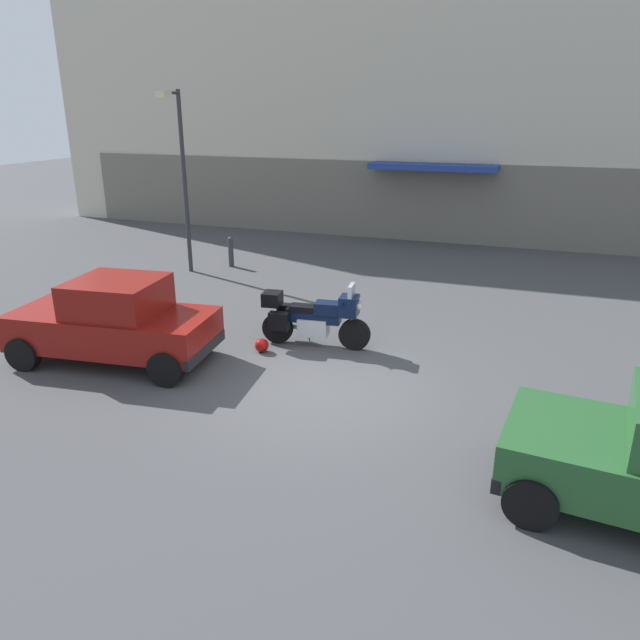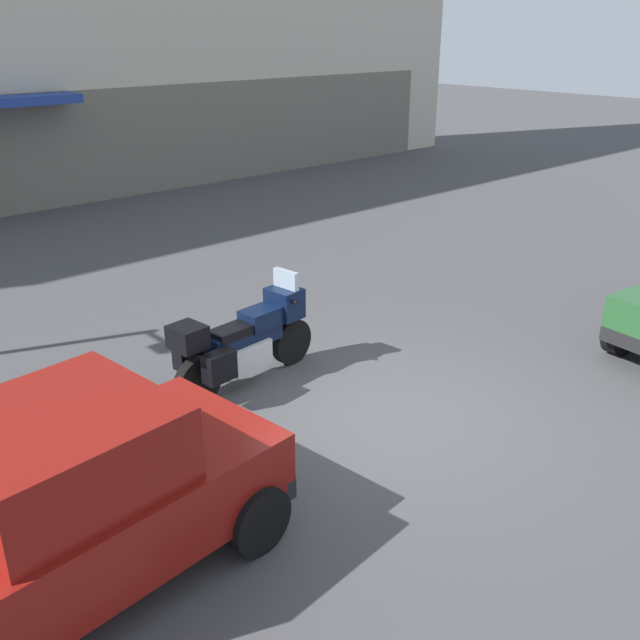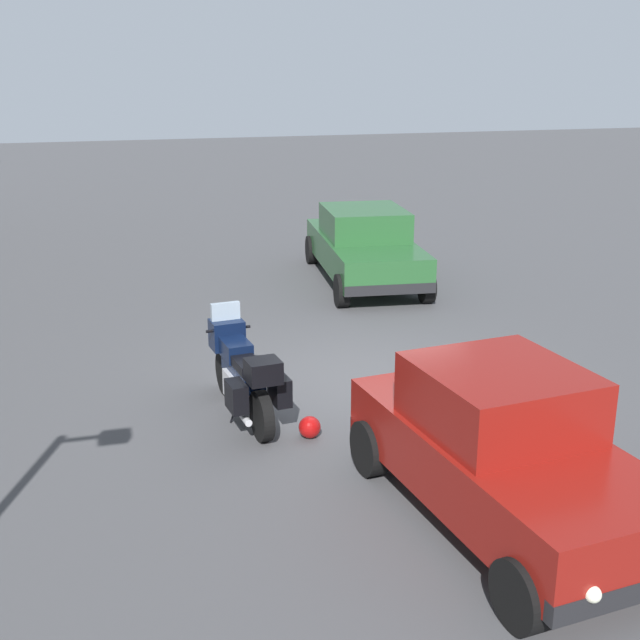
# 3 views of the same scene
# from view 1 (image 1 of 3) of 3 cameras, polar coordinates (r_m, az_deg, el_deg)

# --- Properties ---
(ground_plane) EXTENTS (80.00, 80.00, 0.00)m
(ground_plane) POSITION_cam_1_polar(r_m,az_deg,el_deg) (10.54, -0.19, -6.48)
(ground_plane) COLOR #424244
(building_facade_rear) EXTENTS (32.25, 3.40, 13.75)m
(building_facade_rear) POSITION_cam_1_polar(r_m,az_deg,el_deg) (23.24, 12.83, 24.57)
(building_facade_rear) COLOR beige
(building_facade_rear) RESTS_ON ground
(motorcycle) EXTENTS (2.26, 0.85, 1.36)m
(motorcycle) POSITION_cam_1_polar(r_m,az_deg,el_deg) (12.13, -0.64, 0.27)
(motorcycle) COLOR black
(motorcycle) RESTS_ON ground
(helmet) EXTENTS (0.28, 0.28, 0.28)m
(helmet) POSITION_cam_1_polar(r_m,az_deg,el_deg) (12.04, -5.58, -2.42)
(helmet) COLOR #990C0C
(helmet) RESTS_ON ground
(car_hatchback_near) EXTENTS (4.00, 2.15, 1.64)m
(car_hatchback_near) POSITION_cam_1_polar(r_m,az_deg,el_deg) (11.97, -18.98, -0.14)
(car_hatchback_near) COLOR maroon
(car_hatchback_near) RESTS_ON ground
(streetlamp_curbside) EXTENTS (0.28, 0.94, 5.11)m
(streetlamp_curbside) POSITION_cam_1_polar(r_m,az_deg,el_deg) (17.77, -13.13, 14.10)
(streetlamp_curbside) COLOR #2D2D33
(streetlamp_curbside) RESTS_ON ground
(bollard_curbside) EXTENTS (0.16, 0.16, 0.92)m
(bollard_curbside) POSITION_cam_1_polar(r_m,az_deg,el_deg) (18.62, -8.50, 6.53)
(bollard_curbside) COLOR #333338
(bollard_curbside) RESTS_ON ground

